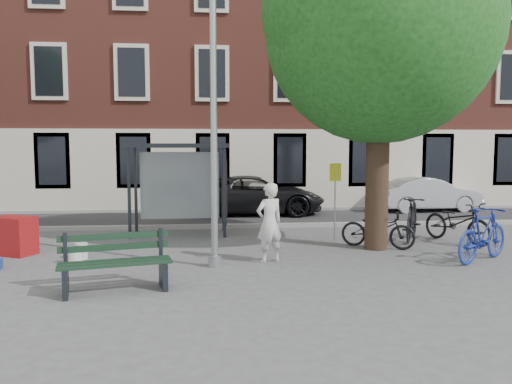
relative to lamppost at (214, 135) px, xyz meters
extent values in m
plane|color=#4C4C4F|center=(0.00, 0.00, -2.78)|extent=(90.00, 90.00, 0.00)
cube|color=#28282B|center=(0.00, 7.00, -2.78)|extent=(40.00, 4.00, 0.01)
cube|color=gray|center=(0.00, 5.00, -2.72)|extent=(40.00, 0.25, 0.12)
cube|color=gray|center=(0.00, 9.00, -2.72)|extent=(40.00, 0.25, 0.12)
cube|color=brown|center=(0.00, 13.00, 4.22)|extent=(30.00, 8.00, 14.00)
cylinder|color=#9EA0A3|center=(0.00, 0.00, 0.22)|extent=(0.14, 0.14, 6.00)
cylinder|color=#9EA0A3|center=(0.00, 0.00, -2.66)|extent=(0.28, 0.28, 0.24)
cylinder|color=black|center=(4.00, 1.50, -1.08)|extent=(0.56, 0.56, 3.40)
sphere|color=#144515|center=(4.00, 1.50, 2.62)|extent=(5.60, 5.60, 5.60)
sphere|color=#144515|center=(4.90, 1.90, 3.12)|extent=(3.92, 3.92, 3.92)
sphere|color=#144515|center=(3.20, 1.20, 2.92)|extent=(4.20, 4.20, 4.20)
cube|color=#1E2328|center=(-2.30, 3.40, -1.53)|extent=(0.08, 0.08, 2.50)
cube|color=#1E2328|center=(0.30, 3.40, -1.53)|extent=(0.08, 0.08, 2.50)
cube|color=#1E2328|center=(-2.30, 4.60, -1.53)|extent=(0.08, 0.08, 2.50)
cube|color=#1E2328|center=(0.30, 4.60, -1.53)|extent=(0.08, 0.08, 2.50)
cube|color=#1E2328|center=(-1.00, 4.00, -0.22)|extent=(2.85, 1.45, 0.12)
cube|color=#8C999E|center=(-1.00, 4.60, -1.41)|extent=(2.34, 0.04, 2.00)
cube|color=#1E2328|center=(0.30, 4.00, -1.41)|extent=(0.12, 1.14, 2.12)
cube|color=#D84C19|center=(0.37, 4.00, -1.41)|extent=(0.02, 0.90, 1.62)
imported|color=silver|center=(1.20, 0.32, -1.91)|extent=(0.76, 0.65, 1.75)
cube|color=#1E2328|center=(-2.54, -1.87, -2.54)|extent=(0.23, 0.61, 0.49)
cube|color=#1E2328|center=(-0.93, -1.49, -2.54)|extent=(0.23, 0.61, 0.49)
cube|color=black|center=(-1.69, -1.87, -2.27)|extent=(1.90, 0.57, 0.04)
cube|color=black|center=(-1.73, -1.68, -2.27)|extent=(1.90, 0.57, 0.04)
cube|color=black|center=(-1.78, -1.49, -2.27)|extent=(1.90, 0.57, 0.04)
cube|color=black|center=(-1.81, -1.38, -2.05)|extent=(1.88, 0.50, 0.11)
cube|color=black|center=(-1.81, -1.38, -1.85)|extent=(1.88, 0.50, 0.11)
imported|color=black|center=(4.08, 1.62, -2.30)|extent=(1.91, 1.48, 0.96)
imported|color=navy|center=(5.90, -0.03, -2.18)|extent=(2.00, 1.58, 1.21)
imported|color=black|center=(6.40, 2.09, -2.23)|extent=(1.49, 2.21, 1.10)
imported|color=black|center=(5.34, 2.53, -2.20)|extent=(1.42, 1.95, 1.16)
imported|color=black|center=(1.56, 8.13, -2.06)|extent=(5.27, 2.59, 1.44)
imported|color=#ADB0B5|center=(8.41, 8.40, -2.12)|extent=(4.14, 1.70, 1.33)
cube|color=maroon|center=(-4.67, 1.60, -2.33)|extent=(1.07, 0.92, 0.90)
cylinder|color=silver|center=(-3.00, 0.51, -2.60)|extent=(0.37, 0.37, 0.36)
cylinder|color=silver|center=(-3.00, 1.00, -2.60)|extent=(0.30, 0.30, 0.36)
cylinder|color=#9EA0A3|center=(3.24, 2.64, -1.77)|extent=(0.04, 0.04, 2.02)
cube|color=yellow|center=(3.24, 2.64, -0.93)|extent=(0.35, 0.17, 0.47)
camera|label=1|loc=(-0.05, -10.40, -0.24)|focal=35.00mm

